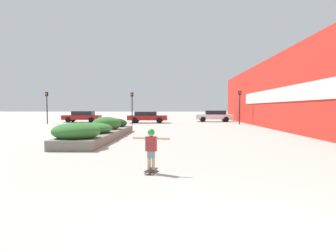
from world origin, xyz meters
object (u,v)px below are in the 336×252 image
Objects in this scene: skateboarder at (151,145)px; traffic_light_far_left at (47,102)px; traffic_light_left at (132,103)px; car_leftmost at (82,116)px; traffic_light_right at (240,102)px; skateboard at (151,170)px; car_center_left at (214,116)px; car_center_right at (147,117)px.

traffic_light_far_left reaches higher than skateboarder.
car_leftmost is at bearing 145.93° from traffic_light_left.
skateboard is at bearing -107.15° from traffic_light_right.
skateboarder is 31.44m from car_leftmost.
car_leftmost is 17.02m from car_center_left.
car_center_right is at bearing 108.78° from skateboard.
traffic_light_right reaches higher than skateboard.
skateboard is 0.71m from skateboarder.
traffic_light_right is at bearing -164.59° from car_center_left.
traffic_light_right reaches higher than traffic_light_far_left.
skateboarder is at bearing -61.17° from traffic_light_far_left.
car_center_right is at bearing 162.44° from traffic_light_right.
traffic_light_left is at bearing -22.73° from car_center_right.
traffic_light_right reaches higher than car_center_right.
car_center_left is at bearing -83.23° from car_leftmost.
traffic_light_left is 0.97× the size of traffic_light_far_left.
car_leftmost is 0.99× the size of car_center_right.
traffic_light_far_left is at bearing 131.85° from skateboard.
skateboarder is 0.32× the size of traffic_light_left.
skateboarder is 28.92m from traffic_light_far_left.
car_center_left is 20.60m from traffic_light_far_left.
skateboarder is 25.74m from traffic_light_right.
traffic_light_left reaches higher than car_leftmost.
skateboard is 0.14× the size of car_center_right.
traffic_light_far_left is at bearing 107.25° from car_center_left.
traffic_light_far_left is (-21.49, 0.75, -0.04)m from traffic_light_right.
car_center_right is at bearing 12.85° from traffic_light_far_left.
traffic_light_far_left is (-13.92, 25.29, 1.67)m from skateboarder.
traffic_light_left is (-1.35, -3.22, 1.64)m from car_center_right.
traffic_light_left is (-4.16, 24.60, 2.32)m from skateboard.
traffic_light_left is at bearing 179.71° from traffic_light_right.
car_leftmost is 8.68m from traffic_light_left.
traffic_light_right is at bearing -104.43° from car_leftmost.
traffic_light_right is at bearing 72.44° from car_center_right.
skateboard is 0.19× the size of traffic_light_left.
skateboarder is 25.00m from traffic_light_left.
skateboard is at bearing -76.98° from skateboarder.
traffic_light_right is (1.88, -6.84, 1.69)m from car_center_left.
skateboarder is 0.24× the size of car_leftmost.
traffic_light_right is at bearing -2.00° from traffic_light_far_left.
skateboard is 0.19× the size of traffic_light_far_left.
traffic_light_left is at bearing 112.61° from skateboarder.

